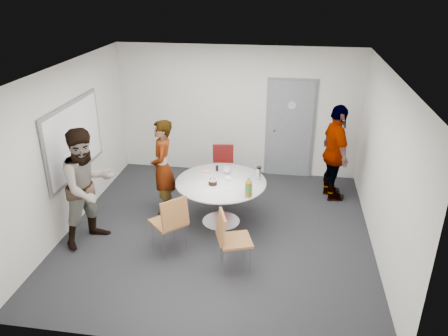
% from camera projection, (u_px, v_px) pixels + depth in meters
% --- Properties ---
extents(floor, '(5.00, 5.00, 0.00)m').
position_uv_depth(floor, '(218.00, 232.00, 7.34)').
color(floor, '#242528').
rests_on(floor, ground).
extents(ceiling, '(5.00, 5.00, 0.00)m').
position_uv_depth(ceiling, '(217.00, 71.00, 6.24)').
color(ceiling, silver).
rests_on(ceiling, wall_back).
extents(wall_back, '(5.00, 0.00, 5.00)m').
position_uv_depth(wall_back, '(238.00, 112.00, 9.04)').
color(wall_back, silver).
rests_on(wall_back, floor).
extents(wall_left, '(0.00, 5.00, 5.00)m').
position_uv_depth(wall_left, '(67.00, 149.00, 7.14)').
color(wall_left, silver).
rests_on(wall_left, floor).
extents(wall_right, '(0.00, 5.00, 5.00)m').
position_uv_depth(wall_right, '(385.00, 168.00, 6.44)').
color(wall_right, silver).
rests_on(wall_right, floor).
extents(wall_front, '(5.00, 0.00, 5.00)m').
position_uv_depth(wall_front, '(178.00, 250.00, 4.54)').
color(wall_front, silver).
rests_on(wall_front, floor).
extents(door, '(1.02, 0.17, 2.12)m').
position_uv_depth(door, '(290.00, 129.00, 9.01)').
color(door, slate).
rests_on(door, wall_back).
extents(whiteboard, '(0.04, 1.90, 1.25)m').
position_uv_depth(whiteboard, '(74.00, 139.00, 7.27)').
color(whiteboard, slate).
rests_on(whiteboard, wall_left).
extents(table, '(1.52, 1.52, 1.12)m').
position_uv_depth(table, '(223.00, 187.00, 7.33)').
color(table, white).
rests_on(table, floor).
extents(chair_near_left, '(0.67, 0.67, 0.97)m').
position_uv_depth(chair_near_left, '(171.00, 219.00, 6.56)').
color(chair_near_left, brown).
rests_on(chair_near_left, floor).
extents(chair_near_right, '(0.59, 0.56, 0.93)m').
position_uv_depth(chair_near_right, '(229.00, 235.00, 6.21)').
color(chair_near_right, brown).
rests_on(chair_near_right, floor).
extents(chair_far, '(0.47, 0.51, 0.90)m').
position_uv_depth(chair_far, '(223.00, 163.00, 8.62)').
color(chair_far, maroon).
rests_on(chair_far, floor).
extents(person_main, '(0.55, 0.71, 1.73)m').
position_uv_depth(person_main, '(163.00, 167.00, 7.64)').
color(person_main, '#A5C6EA').
rests_on(person_main, floor).
extents(person_left, '(1.11, 1.17, 1.91)m').
position_uv_depth(person_left, '(88.00, 187.00, 6.74)').
color(person_left, white).
rests_on(person_left, floor).
extents(person_right, '(0.71, 1.16, 1.85)m').
position_uv_depth(person_right, '(335.00, 153.00, 8.09)').
color(person_right, black).
rests_on(person_right, floor).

